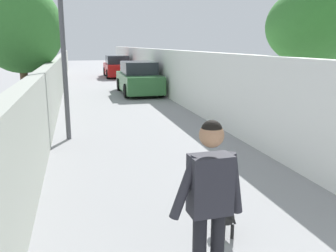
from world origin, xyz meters
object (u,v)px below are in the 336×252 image
tree_left_mid (20,28)px  person_skateboarder (210,195)px  lamp_post (62,29)px  car_far (117,67)px  car_near (139,79)px  tree_right_far (312,28)px  dog (223,213)px

tree_left_mid → person_skateboarder: (-10.59, -2.85, -1.83)m
lamp_post → car_far: lamp_post is taller
car_near → car_far: size_ratio=1.05×
tree_left_mid → tree_right_far: (-5.50, -7.37, -0.13)m
lamp_post → car_near: size_ratio=0.92×
tree_left_mid → dog: (-9.50, -3.46, -2.61)m
person_skateboarder → car_far: size_ratio=0.41×
person_skateboarder → car_far: (23.72, -1.84, -0.34)m
tree_right_far → person_skateboarder: 7.02m
person_skateboarder → tree_left_mid: bearing=15.1°
lamp_post → tree_left_mid: bearing=19.7°
person_skateboarder → car_near: size_ratio=0.39×
dog → car_far: size_ratio=0.34×
car_near → car_far: bearing=0.0°
tree_left_mid → car_far: size_ratio=1.09×
dog → car_far: (22.63, -1.24, 0.44)m
tree_left_mid → tree_right_far: tree_left_mid is taller
car_far → tree_left_mid: bearing=160.3°
car_near → car_far: same height
tree_right_far → lamp_post: lamp_post is taller
tree_right_far → car_near: (9.41, 2.68, -2.04)m
person_skateboarder → tree_right_far: bearing=-41.6°
car_near → dog: bearing=174.7°
tree_right_far → dog: (-4.00, 3.91, -2.48)m
tree_left_mid → dog: tree_left_mid is taller
tree_left_mid → car_far: (13.13, -4.70, -2.17)m
person_skateboarder → car_near: 14.61m
tree_left_mid → tree_right_far: bearing=-126.7°
tree_right_far → car_near: bearing=15.9°
car_near → person_skateboarder: bearing=172.7°
tree_left_mid → car_far: bearing=-19.7°
car_near → car_far: 9.22m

